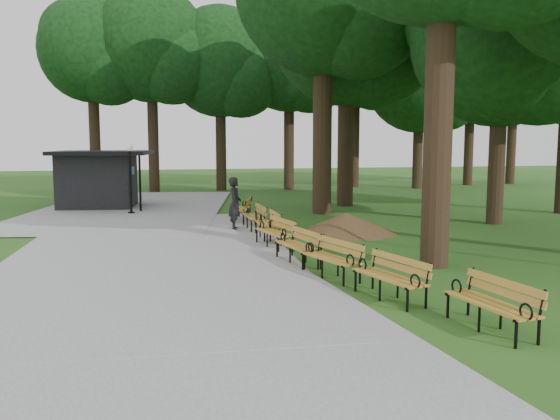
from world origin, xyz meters
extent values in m
plane|color=#204D16|center=(0.00, 0.00, 0.00)|extent=(100.00, 100.00, 0.00)
cube|color=gray|center=(-4.00, 3.00, 0.03)|extent=(12.00, 38.00, 0.06)
imported|color=black|center=(-1.03, 6.80, 0.92)|extent=(0.54, 0.73, 1.84)
cylinder|color=black|center=(-4.77, 11.93, 1.36)|extent=(0.10, 0.10, 2.72)
sphere|color=white|center=(-4.77, 11.93, 2.82)|extent=(0.32, 0.32, 0.32)
cone|color=#47301C|center=(2.47, 5.18, 0.35)|extent=(2.92, 2.92, 0.71)
cylinder|color=black|center=(3.05, -0.11, 4.31)|extent=(0.70, 0.70, 8.62)
cylinder|color=black|center=(8.66, 6.30, 3.14)|extent=(0.60, 0.60, 6.29)
sphere|color=black|center=(8.66, 6.30, 6.88)|extent=(6.59, 6.59, 6.59)
cylinder|color=black|center=(3.20, 10.66, 4.30)|extent=(0.80, 0.80, 8.60)
cylinder|color=black|center=(5.08, 13.25, 3.77)|extent=(0.76, 0.76, 7.55)
sphere|color=black|center=(5.08, 13.25, 8.25)|extent=(7.16, 7.16, 7.16)
camera|label=1|loc=(-3.59, -13.29, 3.12)|focal=37.53mm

